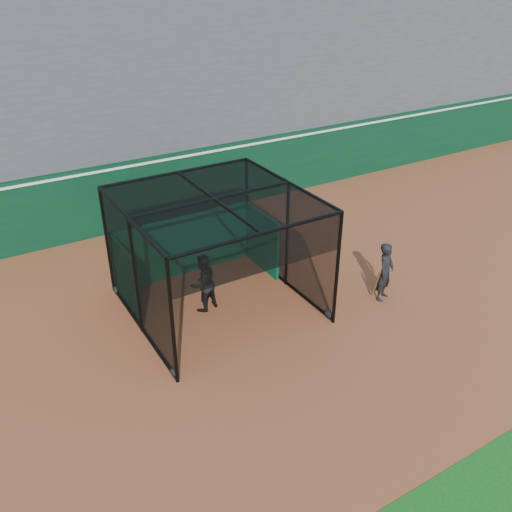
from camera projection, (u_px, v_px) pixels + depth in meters
ground at (274, 343)px, 13.80m from camera, size 120.00×120.00×0.00m
outfield_wall at (148, 189)px, 19.57m from camera, size 50.00×0.50×2.50m
grandstand at (104, 81)px, 20.87m from camera, size 50.00×7.85×8.95m
batting_cage at (216, 255)px, 14.53m from camera, size 4.64×4.69×3.24m
batter at (203, 283)px, 14.75m from camera, size 0.95×0.83×1.68m
on_deck_player at (385, 272)px, 15.22m from camera, size 0.76×0.66×1.75m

